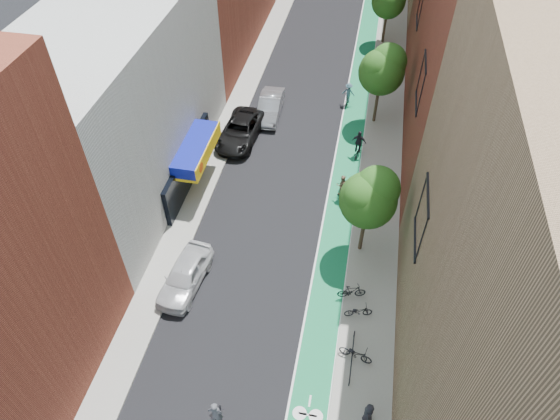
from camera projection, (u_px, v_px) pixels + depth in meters
The scene contains 19 objects.
ground at pixel (233, 381), 25.49m from camera, with size 160.00×160.00×0.00m, color black.
bike_lane at pixel (356, 106), 42.83m from camera, with size 2.00×68.00×0.01m, color #157744.
sidewalk_left at pixel (243, 93), 44.13m from camera, with size 2.00×68.00×0.15m, color gray.
sidewalk_right at pixel (386, 109), 42.44m from camera, with size 3.00×68.00×0.15m, color gray.
building_left_white at pixel (119, 106), 32.33m from camera, with size 8.00×20.00×12.00m, color silver.
building_right_near_tan at pixel (539, 281), 18.83m from camera, with size 8.00×20.00×18.00m, color #8C6B4C.
tree_near at pixel (370, 197), 28.30m from camera, with size 3.40×3.36×6.42m.
tree_mid at pixel (383, 69), 37.76m from camera, with size 3.55×3.53×6.74m.
parked_car_white at pixel (185, 275), 29.15m from camera, with size 1.98×4.92×1.67m, color silver.
parked_car_black at pixel (240, 131), 39.03m from camera, with size 2.74×5.94×1.65m, color black.
parked_car_silver at pixel (270, 106), 41.36m from camera, with size 1.77×5.08×1.67m, color #919499.
cyclist_lead at pixel (216, 419), 23.36m from camera, with size 0.80×1.82×2.22m.
cyclist_lane_near at pixel (341, 189), 34.35m from camera, with size 0.86×1.91×1.96m.
cyclist_lane_mid at pixel (358, 146), 37.53m from camera, with size 1.16×1.61×2.21m.
cyclist_lane_far at pixel (348, 95), 42.42m from camera, with size 1.13×1.60×2.00m.
parked_bike_near at pixel (356, 353), 25.87m from camera, with size 0.63×1.80×0.95m, color black.
parked_bike_mid at pixel (352, 291), 28.57m from camera, with size 0.47×1.66×1.00m, color black.
parked_bike_far at pixel (358, 311), 27.74m from camera, with size 0.55×1.59×0.83m, color black.
pedestrian at pixel (368, 414), 23.40m from camera, with size 0.74×0.48×1.52m, color black.
Camera 1 is at (4.58, -10.96, 24.30)m, focal length 32.00 mm.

